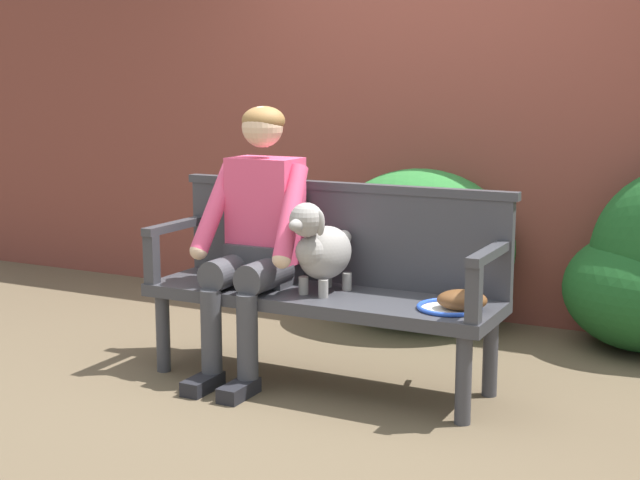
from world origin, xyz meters
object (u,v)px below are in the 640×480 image
(baseball_glove, at_px, (462,300))
(garden_bench, at_px, (320,304))
(person_seated, at_px, (257,231))
(tennis_racket, at_px, (450,306))
(dog_on_bench, at_px, (321,247))

(baseball_glove, bearing_deg, garden_bench, 158.85)
(baseball_glove, bearing_deg, person_seated, 160.37)
(garden_bench, relative_size, person_seated, 1.30)
(garden_bench, bearing_deg, tennis_racket, -1.39)
(garden_bench, xyz_separation_m, tennis_racket, (0.65, -0.02, 0.07))
(person_seated, height_order, tennis_racket, person_seated)
(baseball_glove, bearing_deg, tennis_racket, 149.21)
(tennis_racket, relative_size, baseball_glove, 2.64)
(garden_bench, distance_m, baseball_glove, 0.72)
(dog_on_bench, bearing_deg, person_seated, 177.02)
(person_seated, bearing_deg, baseball_glove, -0.74)
(dog_on_bench, distance_m, tennis_racket, 0.67)
(person_seated, bearing_deg, tennis_racket, -0.08)
(tennis_racket, bearing_deg, person_seated, 179.92)
(garden_bench, height_order, tennis_racket, tennis_racket)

